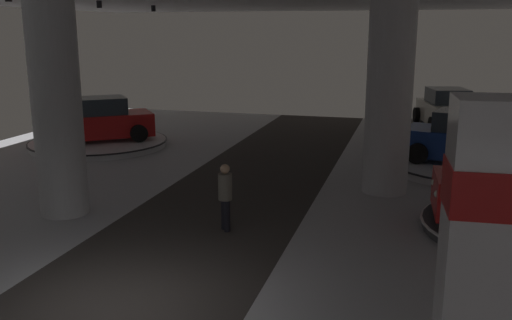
{
  "coord_description": "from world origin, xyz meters",
  "views": [
    {
      "loc": [
        4.6,
        -7.39,
        4.58
      ],
      "look_at": [
        0.96,
        5.57,
        1.4
      ],
      "focal_mm": 38.94,
      "sensor_mm": 36.0,
      "label": 1
    }
  ],
  "objects_px": {
    "display_platform_far_left": "(99,143)",
    "display_car_far_right": "(469,140)",
    "column_left": "(57,106)",
    "display_car_far_left": "(98,121)",
    "display_platform_deep_right": "(446,130)",
    "visitor_walking_near": "(225,193)",
    "column_right": "(389,97)",
    "display_platform_far_right": "(467,166)",
    "display_car_deep_right": "(447,110)"
  },
  "relations": [
    {
      "from": "column_left",
      "to": "display_platform_far_right",
      "type": "bearing_deg",
      "value": 35.72
    },
    {
      "from": "display_platform_deep_right",
      "to": "visitor_walking_near",
      "type": "height_order",
      "value": "visitor_walking_near"
    },
    {
      "from": "display_car_deep_right",
      "to": "visitor_walking_near",
      "type": "distance_m",
      "value": 15.35
    },
    {
      "from": "display_car_far_right",
      "to": "display_car_deep_right",
      "type": "relative_size",
      "value": 1.01
    },
    {
      "from": "column_right",
      "to": "display_platform_far_right",
      "type": "bearing_deg",
      "value": 51.57
    },
    {
      "from": "display_platform_far_left",
      "to": "display_platform_deep_right",
      "type": "distance_m",
      "value": 15.05
    },
    {
      "from": "display_car_far_right",
      "to": "visitor_walking_near",
      "type": "distance_m",
      "value": 9.53
    },
    {
      "from": "display_car_far_right",
      "to": "display_car_deep_right",
      "type": "bearing_deg",
      "value": 92.85
    },
    {
      "from": "column_right",
      "to": "display_platform_far_left",
      "type": "xyz_separation_m",
      "value": [
        -11.33,
        3.33,
        -2.6
      ]
    },
    {
      "from": "display_platform_far_left",
      "to": "visitor_walking_near",
      "type": "relative_size",
      "value": 3.4
    },
    {
      "from": "visitor_walking_near",
      "to": "display_car_far_left",
      "type": "bearing_deg",
      "value": 136.02
    },
    {
      "from": "display_platform_far_right",
      "to": "display_car_far_right",
      "type": "distance_m",
      "value": 0.88
    },
    {
      "from": "column_left",
      "to": "display_platform_far_left",
      "type": "xyz_separation_m",
      "value": [
        -3.58,
        7.53,
        -2.6
      ]
    },
    {
      "from": "visitor_walking_near",
      "to": "display_platform_far_right",
      "type": "bearing_deg",
      "value": 51.65
    },
    {
      "from": "visitor_walking_near",
      "to": "display_car_far_right",
      "type": "bearing_deg",
      "value": 51.82
    },
    {
      "from": "display_platform_far_left",
      "to": "display_car_far_right",
      "type": "bearing_deg",
      "value": -0.55
    },
    {
      "from": "column_right",
      "to": "display_platform_far_right",
      "type": "height_order",
      "value": "column_right"
    },
    {
      "from": "display_car_far_right",
      "to": "display_platform_deep_right",
      "type": "bearing_deg",
      "value": 92.81
    },
    {
      "from": "display_car_far_right",
      "to": "display_platform_deep_right",
      "type": "height_order",
      "value": "display_car_far_right"
    },
    {
      "from": "display_platform_far_right",
      "to": "display_platform_far_left",
      "type": "bearing_deg",
      "value": 179.42
    },
    {
      "from": "display_car_far_right",
      "to": "display_car_deep_right",
      "type": "xyz_separation_m",
      "value": [
        -0.34,
        6.82,
        0.04
      ]
    },
    {
      "from": "display_platform_far_left",
      "to": "display_car_deep_right",
      "type": "height_order",
      "value": "display_car_deep_right"
    },
    {
      "from": "column_right",
      "to": "column_left",
      "type": "xyz_separation_m",
      "value": [
        -7.74,
        -4.2,
        0.0
      ]
    },
    {
      "from": "display_car_deep_right",
      "to": "display_platform_deep_right",
      "type": "bearing_deg",
      "value": -77.11
    },
    {
      "from": "display_car_far_left",
      "to": "visitor_walking_near",
      "type": "relative_size",
      "value": 2.77
    },
    {
      "from": "display_platform_far_right",
      "to": "display_car_far_left",
      "type": "relative_size",
      "value": 1.18
    },
    {
      "from": "column_right",
      "to": "display_car_far_left",
      "type": "relative_size",
      "value": 1.25
    },
    {
      "from": "display_platform_far_left",
      "to": "display_car_far_left",
      "type": "distance_m",
      "value": 0.88
    },
    {
      "from": "display_car_deep_right",
      "to": "display_platform_far_right",
      "type": "bearing_deg",
      "value": -86.9
    },
    {
      "from": "display_platform_deep_right",
      "to": "display_car_deep_right",
      "type": "height_order",
      "value": "display_car_deep_right"
    },
    {
      "from": "column_right",
      "to": "visitor_walking_near",
      "type": "distance_m",
      "value": 5.77
    },
    {
      "from": "column_right",
      "to": "display_platform_far_left",
      "type": "distance_m",
      "value": 12.09
    },
    {
      "from": "display_car_far_left",
      "to": "visitor_walking_near",
      "type": "bearing_deg",
      "value": -43.98
    },
    {
      "from": "display_car_deep_right",
      "to": "visitor_walking_near",
      "type": "relative_size",
      "value": 2.83
    },
    {
      "from": "display_platform_far_left",
      "to": "display_car_deep_right",
      "type": "bearing_deg",
      "value": 26.38
    },
    {
      "from": "display_platform_far_left",
      "to": "display_car_far_left",
      "type": "relative_size",
      "value": 1.23
    },
    {
      "from": "display_car_deep_right",
      "to": "display_car_far_left",
      "type": "bearing_deg",
      "value": -153.65
    },
    {
      "from": "display_platform_far_left",
      "to": "column_left",
      "type": "bearing_deg",
      "value": -64.56
    },
    {
      "from": "column_left",
      "to": "display_car_far_left",
      "type": "distance_m",
      "value": 8.52
    },
    {
      "from": "display_platform_deep_right",
      "to": "display_car_far_right",
      "type": "bearing_deg",
      "value": -87.19
    },
    {
      "from": "display_platform_far_right",
      "to": "display_platform_far_left",
      "type": "xyz_separation_m",
      "value": [
        -13.86,
        0.14,
        -0.01
      ]
    },
    {
      "from": "display_platform_far_left",
      "to": "display_car_far_left",
      "type": "xyz_separation_m",
      "value": [
        0.02,
        0.02,
        0.88
      ]
    },
    {
      "from": "column_left",
      "to": "display_car_far_left",
      "type": "relative_size",
      "value": 1.25
    },
    {
      "from": "column_right",
      "to": "column_left",
      "type": "relative_size",
      "value": 1.0
    },
    {
      "from": "display_platform_far_right",
      "to": "display_platform_deep_right",
      "type": "height_order",
      "value": "display_platform_deep_right"
    },
    {
      "from": "column_left",
      "to": "display_car_far_right",
      "type": "relative_size",
      "value": 1.22
    },
    {
      "from": "column_right",
      "to": "visitor_walking_near",
      "type": "xyz_separation_m",
      "value": [
        -3.39,
        -4.29,
        -1.84
      ]
    },
    {
      "from": "display_platform_far_left",
      "to": "display_car_deep_right",
      "type": "relative_size",
      "value": 1.2
    },
    {
      "from": "display_platform_deep_right",
      "to": "visitor_walking_near",
      "type": "relative_size",
      "value": 3.31
    },
    {
      "from": "display_platform_deep_right",
      "to": "display_platform_far_left",
      "type": "bearing_deg",
      "value": -153.74
    }
  ]
}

